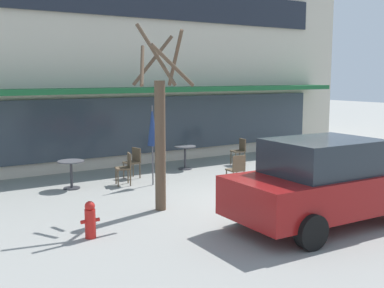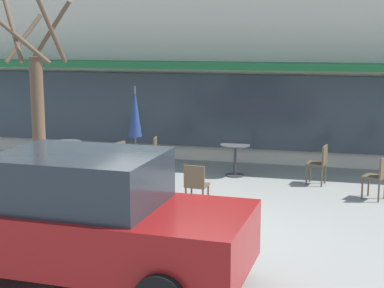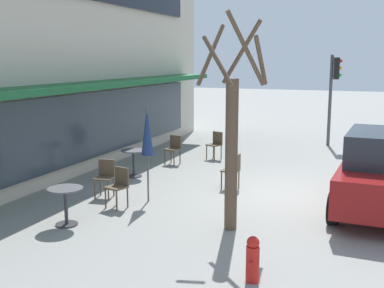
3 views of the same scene
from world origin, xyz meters
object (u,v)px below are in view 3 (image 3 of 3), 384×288
cafe_chair_0 (105,175)px  cafe_chair_1 (233,169)px  cafe_chair_4 (119,184)px  traffic_light_pole (334,85)px  patio_umbrella_green_folded (147,132)px  street_tree (232,136)px  fire_hydrant (253,259)px  cafe_chair_2 (174,147)px  cafe_table_near_wall (134,159)px  cafe_chair_3 (216,143)px  cafe_table_streetside (66,200)px

cafe_chair_0 → cafe_chair_1: (1.78, -2.64, 0.00)m
cafe_chair_0 → cafe_chair_4: same height
traffic_light_pole → patio_umbrella_green_folded: bearing=160.6°
street_tree → fire_hydrant: street_tree is taller
cafe_chair_0 → cafe_chair_2: size_ratio=1.00×
cafe_chair_0 → fire_hydrant: 5.36m
cafe_table_near_wall → cafe_chair_0: size_ratio=0.85×
cafe_table_near_wall → fire_hydrant: size_ratio=1.08×
cafe_chair_2 → cafe_chair_3: 1.54m
cafe_chair_0 → cafe_table_streetside: bearing=-170.4°
cafe_table_near_wall → traffic_light_pole: bearing=-33.1°
patio_umbrella_green_folded → cafe_chair_2: patio_umbrella_green_folded is taller
cafe_table_streetside → traffic_light_pole: size_ratio=0.22×
fire_hydrant → cafe_chair_4: bearing=56.1°
cafe_chair_2 → cafe_chair_4: same height
cafe_chair_1 → fire_hydrant: size_ratio=1.26×
cafe_chair_0 → traffic_light_pole: traffic_light_pole is taller
cafe_chair_4 → street_tree: 3.05m
patio_umbrella_green_folded → cafe_chair_0: bearing=91.4°
patio_umbrella_green_folded → cafe_chair_4: (-0.63, 0.41, -1.10)m
cafe_chair_3 → street_tree: street_tree is taller
patio_umbrella_green_folded → cafe_chair_3: 5.24m
cafe_chair_2 → street_tree: bearing=-145.8°
cafe_chair_4 → street_tree: street_tree is taller
cafe_table_streetside → cafe_chair_0: 2.05m
cafe_chair_1 → traffic_light_pole: 7.71m
cafe_chair_2 → fire_hydrant: (-7.03, -4.34, -0.17)m
patio_umbrella_green_folded → street_tree: street_tree is taller
cafe_table_near_wall → cafe_chair_1: (-0.21, -2.95, 0.01)m
cafe_chair_0 → cafe_chair_3: (5.15, -1.03, 0.00)m
fire_hydrant → cafe_table_near_wall: bearing=42.9°
traffic_light_pole → fire_hydrant: bearing=-179.7°
cafe_table_near_wall → fire_hydrant: (-5.06, -4.70, -0.16)m
cafe_table_near_wall → traffic_light_pole: 8.66m
cafe_table_streetside → fire_hydrant: 4.19m
cafe_chair_3 → cafe_chair_4: size_ratio=1.00×
cafe_chair_0 → traffic_light_pole: (9.09, -4.32, 1.77)m
cafe_chair_0 → cafe_chair_3: size_ratio=1.00×
cafe_chair_3 → traffic_light_pole: size_ratio=0.26×
cafe_table_near_wall → cafe_chair_1: size_ratio=0.85×
cafe_table_streetside → traffic_light_pole: traffic_light_pole is taller
cafe_chair_2 → cafe_chair_3: same height
cafe_chair_1 → fire_hydrant: 5.15m
cafe_chair_2 → traffic_light_pole: bearing=-39.8°
traffic_light_pole → cafe_chair_0: bearing=154.6°
cafe_table_streetside → cafe_chair_3: (7.17, -0.69, 0.01)m
cafe_table_streetside → patio_umbrella_green_folded: (2.05, -0.78, 1.11)m
cafe_chair_3 → street_tree: 6.76m
cafe_table_streetside → cafe_chair_4: cafe_chair_4 is taller
cafe_table_near_wall → patio_umbrella_green_folded: size_ratio=0.35×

